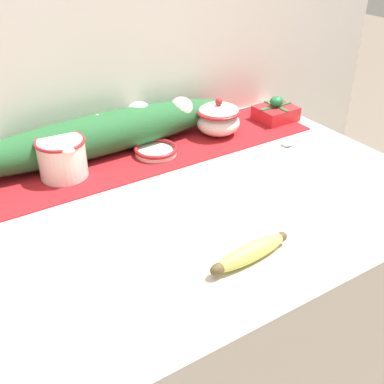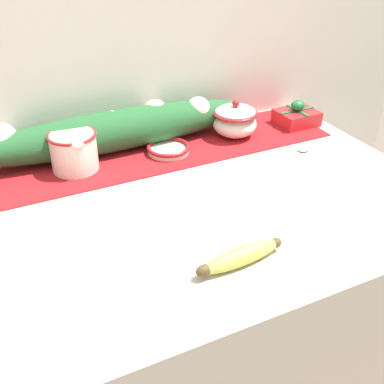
{
  "view_description": "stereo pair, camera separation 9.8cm",
  "coord_description": "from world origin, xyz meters",
  "px_view_note": "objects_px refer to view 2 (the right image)",
  "views": [
    {
      "loc": [
        -0.4,
        -0.75,
        1.49
      ],
      "look_at": [
        0.05,
        -0.05,
        0.98
      ],
      "focal_mm": 45.0,
      "sensor_mm": 36.0,
      "label": 1
    },
    {
      "loc": [
        -0.32,
        -0.8,
        1.49
      ],
      "look_at": [
        0.05,
        -0.05,
        0.98
      ],
      "focal_mm": 45.0,
      "sensor_mm": 36.0,
      "label": 2
    }
  ],
  "objects_px": {
    "small_dish": "(168,149)",
    "banana": "(240,257)",
    "spoon": "(302,150)",
    "sugar_bowl": "(235,120)",
    "gift_box": "(297,116)",
    "cream_pitcher": "(74,150)"
  },
  "relations": [
    {
      "from": "sugar_bowl",
      "to": "spoon",
      "type": "relative_size",
      "value": 0.77
    },
    {
      "from": "sugar_bowl",
      "to": "banana",
      "type": "bearing_deg",
      "value": -119.07
    },
    {
      "from": "spoon",
      "to": "gift_box",
      "type": "xyz_separation_m",
      "value": [
        0.09,
        0.15,
        0.02
      ]
    },
    {
      "from": "banana",
      "to": "spoon",
      "type": "bearing_deg",
      "value": 40.38
    },
    {
      "from": "small_dish",
      "to": "banana",
      "type": "relative_size",
      "value": 0.61
    },
    {
      "from": "spoon",
      "to": "small_dish",
      "type": "bearing_deg",
      "value": 137.39
    },
    {
      "from": "cream_pitcher",
      "to": "spoon",
      "type": "height_order",
      "value": "cream_pitcher"
    },
    {
      "from": "small_dish",
      "to": "gift_box",
      "type": "distance_m",
      "value": 0.41
    },
    {
      "from": "small_dish",
      "to": "spoon",
      "type": "relative_size",
      "value": 0.71
    },
    {
      "from": "cream_pitcher",
      "to": "spoon",
      "type": "bearing_deg",
      "value": -15.94
    },
    {
      "from": "sugar_bowl",
      "to": "gift_box",
      "type": "height_order",
      "value": "sugar_bowl"
    },
    {
      "from": "sugar_bowl",
      "to": "banana",
      "type": "distance_m",
      "value": 0.55
    },
    {
      "from": "small_dish",
      "to": "banana",
      "type": "xyz_separation_m",
      "value": [
        -0.06,
        -0.46,
        0.0
      ]
    },
    {
      "from": "cream_pitcher",
      "to": "gift_box",
      "type": "distance_m",
      "value": 0.65
    },
    {
      "from": "banana",
      "to": "spoon",
      "type": "relative_size",
      "value": 1.16
    },
    {
      "from": "sugar_bowl",
      "to": "cream_pitcher",
      "type": "bearing_deg",
      "value": 179.89
    },
    {
      "from": "spoon",
      "to": "gift_box",
      "type": "height_order",
      "value": "gift_box"
    },
    {
      "from": "sugar_bowl",
      "to": "banana",
      "type": "height_order",
      "value": "sugar_bowl"
    },
    {
      "from": "gift_box",
      "to": "banana",
      "type": "bearing_deg",
      "value": -134.85
    },
    {
      "from": "cream_pitcher",
      "to": "small_dish",
      "type": "relative_size",
      "value": 1.2
    },
    {
      "from": "sugar_bowl",
      "to": "gift_box",
      "type": "distance_m",
      "value": 0.2
    },
    {
      "from": "cream_pitcher",
      "to": "small_dish",
      "type": "distance_m",
      "value": 0.24
    }
  ]
}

